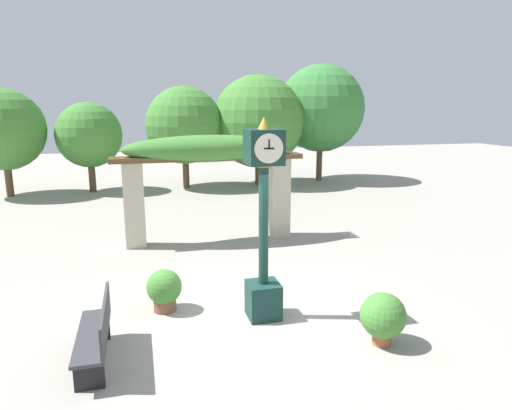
% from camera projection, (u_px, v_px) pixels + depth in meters
% --- Properties ---
extents(ground_plane, '(60.00, 60.00, 0.00)m').
position_uv_depth(ground_plane, '(253.00, 317.00, 7.91)').
color(ground_plane, gray).
extents(pedestal_clock, '(0.56, 0.61, 3.42)m').
position_uv_depth(pedestal_clock, '(264.00, 224.00, 7.57)').
color(pedestal_clock, '#14332D').
rests_on(pedestal_clock, ground).
extents(pergola, '(4.98, 1.11, 2.84)m').
position_uv_depth(pergola, '(209.00, 162.00, 11.88)').
color(pergola, '#BCB299').
rests_on(pergola, ground).
extents(potted_plant_near_left, '(0.62, 0.62, 0.76)m').
position_uv_depth(potted_plant_near_left, '(164.00, 289.00, 8.08)').
color(potted_plant_near_left, brown).
rests_on(potted_plant_near_left, ground).
extents(potted_plant_near_right, '(0.70, 0.70, 0.82)m').
position_uv_depth(potted_plant_near_right, '(383.00, 317.00, 6.92)').
color(potted_plant_near_right, '#9E563D').
rests_on(potted_plant_near_right, ground).
extents(park_bench, '(0.42, 1.63, 0.89)m').
position_uv_depth(park_bench, '(97.00, 333.00, 6.44)').
color(park_bench, '#38383D').
rests_on(park_bench, ground).
extents(tree_line, '(17.19, 4.54, 5.47)m').
position_uv_depth(tree_line, '(221.00, 120.00, 20.14)').
color(tree_line, brown).
rests_on(tree_line, ground).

